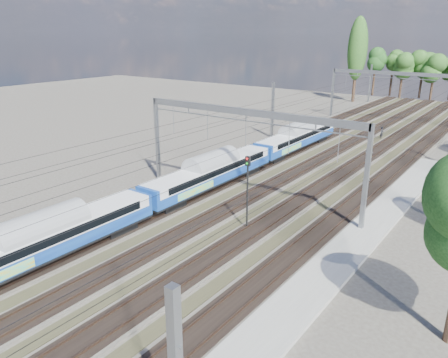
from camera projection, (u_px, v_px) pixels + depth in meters
The scene contains 7 objects.
track_bed at pixel (311, 164), 53.97m from camera, with size 21.00×130.00×0.34m.
platform at pixel (314, 285), 28.12m from camera, with size 3.00×70.00×0.30m, color gray.
catenary at pixel (342, 105), 57.65m from camera, with size 25.65×130.00×9.00m.
poplar at pixel (358, 49), 98.86m from camera, with size 4.40×4.40×19.04m.
emu_train at pixel (209, 169), 44.42m from camera, with size 2.72×57.60×3.98m.
worker at pixel (382, 133), 66.84m from camera, with size 0.68×0.44×1.86m, color black.
signal_near at pixel (247, 184), 35.09m from camera, with size 0.40×0.36×6.33m.
Camera 1 is at (21.66, -3.19, 15.66)m, focal length 35.00 mm.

